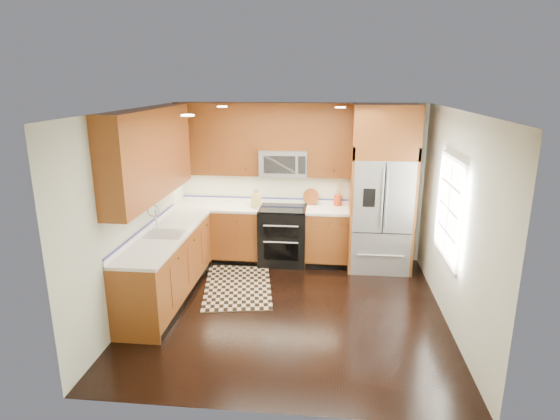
# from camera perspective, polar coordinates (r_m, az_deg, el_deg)

# --- Properties ---
(ground) EXTENTS (4.00, 4.00, 0.00)m
(ground) POSITION_cam_1_polar(r_m,az_deg,el_deg) (6.33, 1.13, -12.11)
(ground) COLOR black
(ground) RESTS_ON ground
(wall_back) EXTENTS (4.00, 0.02, 2.60)m
(wall_back) POSITION_cam_1_polar(r_m,az_deg,el_deg) (7.78, 2.44, 3.39)
(wall_back) COLOR beige
(wall_back) RESTS_ON ground
(wall_left) EXTENTS (0.02, 4.00, 2.60)m
(wall_left) POSITION_cam_1_polar(r_m,az_deg,el_deg) (6.32, -17.17, -0.19)
(wall_left) COLOR beige
(wall_left) RESTS_ON ground
(wall_right) EXTENTS (0.02, 4.00, 2.60)m
(wall_right) POSITION_cam_1_polar(r_m,az_deg,el_deg) (6.02, 20.52, -1.27)
(wall_right) COLOR beige
(wall_right) RESTS_ON ground
(window) EXTENTS (0.04, 1.10, 1.30)m
(window) POSITION_cam_1_polar(r_m,az_deg,el_deg) (6.18, 19.96, 0.16)
(window) COLOR white
(window) RESTS_ON ground
(base_cabinets) EXTENTS (2.85, 3.00, 0.90)m
(base_cabinets) POSITION_cam_1_polar(r_m,az_deg,el_deg) (7.15, -8.14, -4.97)
(base_cabinets) COLOR brown
(base_cabinets) RESTS_ON ground
(countertop) EXTENTS (2.86, 3.01, 0.04)m
(countertop) POSITION_cam_1_polar(r_m,az_deg,el_deg) (7.08, -6.94, -1.13)
(countertop) COLOR silver
(countertop) RESTS_ON base_cabinets
(upper_cabinets) EXTENTS (2.85, 3.00, 1.15)m
(upper_cabinets) POSITION_cam_1_polar(r_m,az_deg,el_deg) (6.93, -7.61, 7.84)
(upper_cabinets) COLOR brown
(upper_cabinets) RESTS_ON ground
(range) EXTENTS (0.76, 0.67, 0.95)m
(range) POSITION_cam_1_polar(r_m,az_deg,el_deg) (7.70, 0.35, -3.14)
(range) COLOR black
(range) RESTS_ON ground
(microwave) EXTENTS (0.76, 0.40, 0.42)m
(microwave) POSITION_cam_1_polar(r_m,az_deg,el_deg) (7.53, 0.46, 5.79)
(microwave) COLOR #B2B2B7
(microwave) RESTS_ON ground
(refrigerator) EXTENTS (0.98, 0.75, 2.60)m
(refrigerator) POSITION_cam_1_polar(r_m,az_deg,el_deg) (7.45, 12.30, 2.52)
(refrigerator) COLOR #B2B2B7
(refrigerator) RESTS_ON ground
(sink_faucet) EXTENTS (0.54, 0.44, 0.37)m
(sink_faucet) POSITION_cam_1_polar(r_m,az_deg,el_deg) (6.52, -14.04, -2.31)
(sink_faucet) COLOR #B2B2B7
(sink_faucet) RESTS_ON countertop
(rug) EXTENTS (1.21, 1.73, 0.01)m
(rug) POSITION_cam_1_polar(r_m,az_deg,el_deg) (7.03, -5.15, -9.17)
(rug) COLOR black
(rug) RESTS_ON ground
(knife_block) EXTENTS (0.16, 0.18, 0.30)m
(knife_block) POSITION_cam_1_polar(r_m,az_deg,el_deg) (7.60, -2.93, 1.25)
(knife_block) COLOR tan
(knife_block) RESTS_ON countertop
(utensil_crock) EXTENTS (0.16, 0.16, 0.37)m
(utensil_crock) POSITION_cam_1_polar(r_m,az_deg,el_deg) (7.74, 7.05, 1.45)
(utensil_crock) COLOR #AD3415
(utensil_crock) RESTS_ON countertop
(cutting_board) EXTENTS (0.35, 0.35, 0.02)m
(cutting_board) POSITION_cam_1_polar(r_m,az_deg,el_deg) (7.79, 3.78, 0.74)
(cutting_board) COLOR brown
(cutting_board) RESTS_ON countertop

